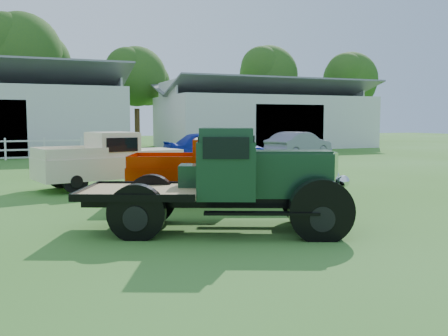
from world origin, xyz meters
name	(u,v)px	position (x,y,z in m)	size (l,w,h in m)	color
ground	(237,223)	(0.00, 0.00, 0.00)	(120.00, 120.00, 0.00)	#346E1A
shed_right	(263,115)	(14.00, 27.00, 2.60)	(16.80, 9.20, 5.20)	silver
tree_b	(22,75)	(-4.00, 34.00, 5.75)	(6.90, 6.90, 11.50)	#244D1D
tree_c	(137,93)	(5.00, 33.00, 4.50)	(5.40, 5.40, 9.00)	#244D1D
tree_d	(268,91)	(18.00, 34.00, 5.00)	(6.00, 6.00, 10.00)	#244D1D
tree_e	(350,94)	(26.00, 32.00, 4.75)	(5.70, 5.70, 9.50)	#244D1D
vintage_flatbed	(222,179)	(-0.53, -0.47, 1.00)	(5.06, 2.00, 2.00)	#163422
red_pickup	(214,170)	(0.61, 2.91, 0.84)	(4.63, 1.78, 1.69)	#A21F00
white_pickup	(110,160)	(-1.52, 6.75, 0.87)	(4.72, 1.83, 1.73)	#F2E4BC
misc_car_blue	(215,148)	(4.37, 12.74, 0.83)	(1.96, 4.88, 1.66)	#12249A
misc_car_grey	(299,145)	(10.52, 15.37, 0.75)	(1.58, 4.52, 1.49)	slate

